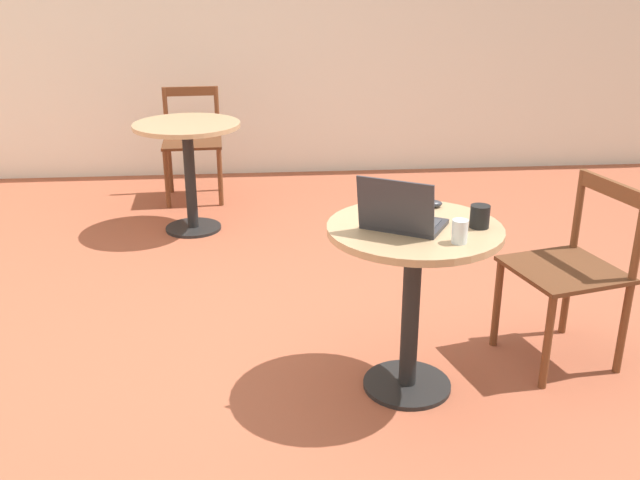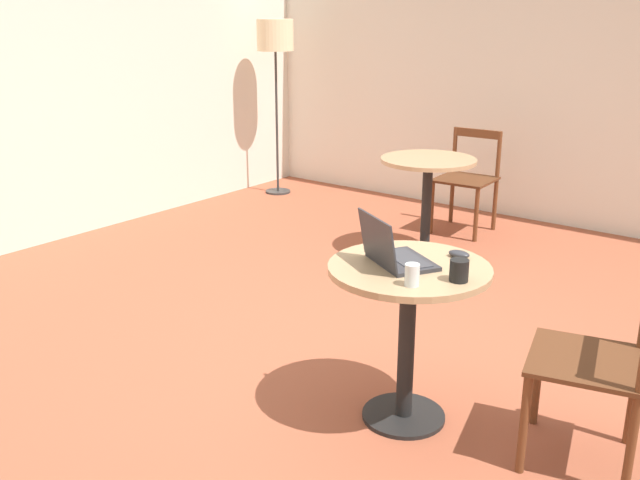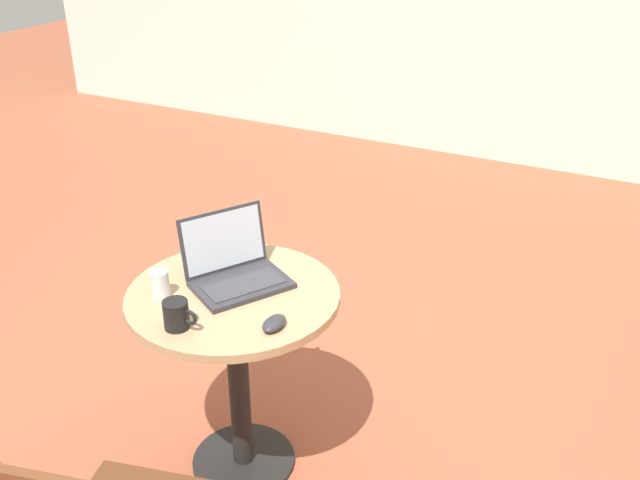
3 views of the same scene
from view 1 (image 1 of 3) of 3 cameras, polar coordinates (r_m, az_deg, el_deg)
ground_plane at (r=3.43m, az=-1.57°, el=-9.16°), size 16.00×16.00×0.00m
wall_side at (r=6.20m, az=-3.62°, el=17.61°), size 0.06×9.40×2.70m
cafe_table_near at (r=2.95m, az=7.44°, el=-2.11°), size 0.71×0.71×0.75m
cafe_table_mid at (r=4.90m, az=-10.50°, el=7.17°), size 0.71×0.71×0.75m
chair_near_front at (r=3.41m, az=19.50°, el=-2.30°), size 0.54×0.54×0.85m
chair_mid_right at (r=5.66m, az=-10.16°, el=7.70°), size 0.47×0.47×0.85m
laptop at (r=2.83m, az=6.55°, el=1.79°), size 0.37×0.39×0.23m
mouse at (r=3.12m, az=8.87°, el=2.88°), size 0.06×0.10×0.03m
mug at (r=2.91m, az=12.65°, el=1.87°), size 0.12×0.08×0.09m
drinking_glass at (r=2.72m, az=11.12°, el=0.67°), size 0.06×0.06×0.09m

